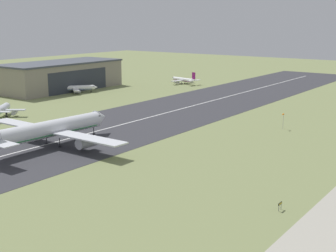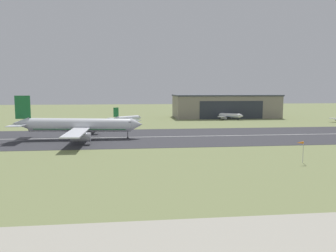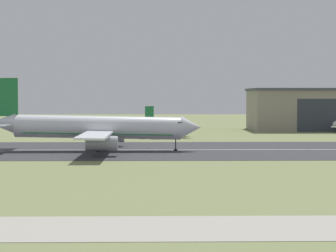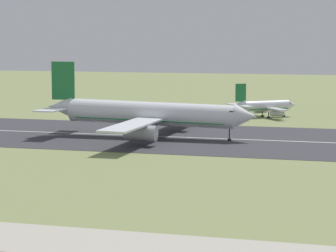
% 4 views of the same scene
% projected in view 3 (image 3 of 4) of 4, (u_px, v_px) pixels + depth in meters
% --- Properties ---
extents(ground_plane, '(701.76, 701.76, 0.00)m').
position_uv_depth(ground_plane, '(195.00, 187.00, 90.91)').
color(ground_plane, '#7A8451').
extents(runway_strip, '(461.76, 50.90, 0.06)m').
position_uv_depth(runway_strip, '(179.00, 150.00, 153.09)').
color(runway_strip, '#333338').
rests_on(runway_strip, ground_plane).
extents(runway_centreline, '(415.58, 0.70, 0.01)m').
position_uv_depth(runway_centreline, '(179.00, 150.00, 153.09)').
color(runway_centreline, silver).
rests_on(runway_centreline, runway_strip).
extents(taxiway_road, '(346.32, 12.09, 0.05)m').
position_uv_depth(taxiway_road, '(212.00, 228.00, 63.04)').
color(taxiway_road, '#A8A393').
rests_on(taxiway_road, ground_plane).
extents(airplane_landing, '(48.74, 55.81, 16.76)m').
position_uv_depth(airplane_landing, '(97.00, 128.00, 149.82)').
color(airplane_landing, silver).
rests_on(airplane_landing, ground_plane).
extents(airplane_parked_east, '(19.49, 18.75, 9.56)m').
position_uv_depth(airplane_parked_east, '(169.00, 127.00, 200.74)').
color(airplane_parked_east, silver).
rests_on(airplane_parked_east, ground_plane).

